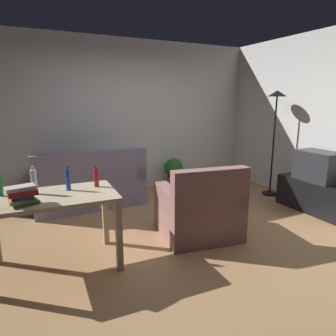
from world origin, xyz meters
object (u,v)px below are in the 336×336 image
object	(u,v)px
couch	(89,187)
armchair	(200,212)
torchiere_lamp	(276,114)
bottle_red	(96,177)
tv	(318,166)
desk	(54,206)
tv_stand	(315,196)
bottle_blue	(68,180)
book_stack	(23,196)
bottle_green	(0,185)
bottle_clear	(34,182)
potted_plant	(173,171)

from	to	relation	value
couch	armchair	xyz separation A→B (m)	(0.98, -1.73, 0.01)
torchiere_lamp	bottle_red	size ratio (longest dim) A/B	7.79
tv	desk	xyz separation A→B (m)	(-3.70, 0.06, -0.05)
tv_stand	bottle_blue	size ratio (longest dim) A/B	4.35
couch	bottle_blue	distance (m)	1.76
desk	book_stack	distance (m)	0.37
couch	bottle_green	world-z (taller)	bottle_green
bottle_blue	book_stack	xyz separation A→B (m)	(-0.43, -0.28, -0.02)
tv_stand	bottle_clear	world-z (taller)	bottle_clear
couch	bottle_blue	size ratio (longest dim) A/B	6.66
book_stack	potted_plant	bearing A→B (deg)	39.93
torchiere_lamp	bottle_green	xyz separation A→B (m)	(-4.14, -0.65, -0.55)
tv_stand	book_stack	world-z (taller)	book_stack
couch	bottle_blue	xyz separation A→B (m)	(-0.52, -1.59, 0.56)
torchiere_lamp	armchair	world-z (taller)	torchiere_lamp
desk	bottle_clear	bearing A→B (deg)	141.79
bottle_green	bottle_clear	xyz separation A→B (m)	(0.30, -0.08, 0.02)
bottle_blue	tv_stand	bearing A→B (deg)	-2.72
couch	book_stack	xyz separation A→B (m)	(-0.94, -1.87, 0.54)
bottle_red	bottle_blue	bearing A→B (deg)	-179.27
desk	couch	bearing A→B (deg)	70.39
bottle_clear	bottle_blue	xyz separation A→B (m)	(0.31, -0.02, -0.01)
potted_plant	tv_stand	bearing A→B (deg)	-56.99
couch	bottle_red	xyz separation A→B (m)	(-0.23, -1.59, 0.55)
bottle_blue	bottle_red	world-z (taller)	bottle_blue
couch	desk	size ratio (longest dim) A/B	1.37
tv	bottle_clear	xyz separation A→B (m)	(-3.85, 0.18, 0.19)
tv	bottle_green	distance (m)	4.16
book_stack	bottle_blue	bearing A→B (deg)	33.64
armchair	book_stack	bearing A→B (deg)	12.80
bottle_blue	bottle_red	xyz separation A→B (m)	(0.29, 0.00, -0.01)
tv	torchiere_lamp	bearing A→B (deg)	0.23
couch	torchiere_lamp	distance (m)	3.32
tv_stand	desk	distance (m)	3.72
torchiere_lamp	desk	distance (m)	3.87
torchiere_lamp	bottle_blue	bearing A→B (deg)	-168.13
bottle_green	bottle_red	size ratio (longest dim) A/B	1.06
armchair	bottle_clear	size ratio (longest dim) A/B	3.60
book_stack	torchiere_lamp	bearing A→B (deg)	14.53
tv	book_stack	distance (m)	3.96
tv	book_stack	size ratio (longest dim) A/B	2.16
tv	armchair	distance (m)	2.07
couch	torchiere_lamp	xyz separation A→B (m)	(3.01, -0.85, 1.11)
torchiere_lamp	book_stack	bearing A→B (deg)	-165.47
bottle_green	bottle_clear	world-z (taller)	bottle_clear
bottle_green	armchair	bearing A→B (deg)	-6.28
bottle_clear	bottle_blue	bearing A→B (deg)	-2.77
tv	bottle_clear	size ratio (longest dim) A/B	2.13
armchair	bottle_clear	bearing A→B (deg)	3.64
torchiere_lamp	bottle_green	size ratio (longest dim) A/B	7.36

